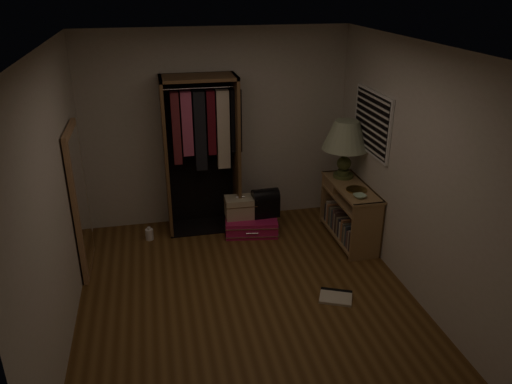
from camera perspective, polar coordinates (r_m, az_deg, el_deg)
The scene contains 13 objects.
ground at distance 5.45m, azimuth -1.01°, elevation -11.94°, with size 4.00×4.00×0.00m, color brown.
room_walls at distance 4.80m, azimuth -0.36°, elevation 3.23°, with size 3.52×4.02×2.60m.
console_bookshelf at distance 6.53m, azimuth 10.49°, elevation -2.05°, with size 0.42×1.12×0.75m.
open_wardrobe at distance 6.47m, azimuth -6.10°, elevation 5.75°, with size 1.00×0.50×2.05m.
floor_mirror at distance 5.91m, azimuth -19.48°, elevation -0.99°, with size 0.06×0.80×1.70m.
pink_suitcase at distance 6.68m, azimuth -0.56°, elevation -3.74°, with size 0.77×0.60×0.21m.
train_case at distance 6.60m, azimuth -1.79°, elevation -1.73°, with size 0.41×0.29×0.29m.
black_bag at distance 6.61m, azimuth 1.07°, elevation -1.14°, with size 0.36×0.24×0.38m.
table_lamp at distance 6.43m, azimuth 10.25°, elevation 6.28°, with size 0.79×0.79×0.75m.
brass_tray at distance 6.22m, azimuth 11.42°, elevation 0.26°, with size 0.31×0.31×0.01m.
ceramic_bowl at distance 6.02m, azimuth 11.77°, elevation -0.46°, with size 0.15×0.15×0.04m, color #B0D3B1.
white_jug at distance 6.65m, azimuth -12.09°, elevation -4.73°, with size 0.11×0.11×0.18m.
floor_book at distance 5.51m, azimuth 9.12°, elevation -11.66°, with size 0.42×0.39×0.03m.
Camera 1 is at (-0.84, -4.37, 3.16)m, focal length 35.00 mm.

